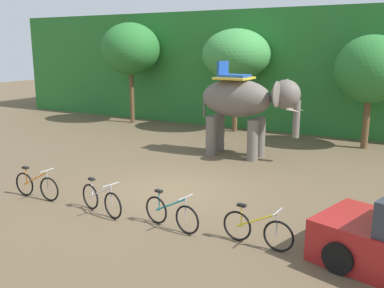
% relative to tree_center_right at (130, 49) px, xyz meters
% --- Properties ---
extents(ground_plane, '(80.00, 80.00, 0.00)m').
position_rel_tree_center_right_xyz_m(ground_plane, '(8.49, -9.29, -4.20)').
color(ground_plane, brown).
extents(foliage_hedge, '(36.00, 6.00, 6.22)m').
position_rel_tree_center_right_xyz_m(foliage_hedge, '(8.49, 4.35, -1.09)').
color(foliage_hedge, '#28702D').
rests_on(foliage_hedge, ground).
extents(tree_center_right, '(3.30, 3.30, 5.65)m').
position_rel_tree_center_right_xyz_m(tree_center_right, '(0.00, 0.00, 0.00)').
color(tree_center_right, brown).
rests_on(tree_center_right, ground).
extents(tree_far_left, '(3.44, 3.44, 5.22)m').
position_rel_tree_center_right_xyz_m(tree_far_left, '(6.28, 0.44, -0.27)').
color(tree_far_left, brown).
rests_on(tree_far_left, ground).
extents(tree_left, '(2.99, 2.99, 4.83)m').
position_rel_tree_center_right_xyz_m(tree_left, '(12.77, -0.37, -0.80)').
color(tree_left, brown).
rests_on(tree_left, ground).
extents(elephant, '(4.14, 2.08, 3.78)m').
position_rel_tree_center_right_xyz_m(elephant, '(8.70, -4.29, -1.99)').
color(elephant, '#665E56').
rests_on(elephant, ground).
extents(bike_orange, '(1.71, 0.52, 0.92)m').
position_rel_tree_center_right_xyz_m(bike_orange, '(5.32, -11.77, -3.81)').
color(bike_orange, black).
rests_on(bike_orange, ground).
extents(bike_white, '(1.67, 0.59, 0.92)m').
position_rel_tree_center_right_xyz_m(bike_white, '(7.77, -11.77, -3.81)').
color(bike_white, black).
rests_on(bike_white, ground).
extents(bike_teal, '(1.69, 0.52, 0.92)m').
position_rel_tree_center_right_xyz_m(bike_teal, '(9.89, -11.68, -3.81)').
color(bike_teal, black).
rests_on(bike_teal, ground).
extents(bike_yellow, '(1.71, 0.52, 0.92)m').
position_rel_tree_center_right_xyz_m(bike_yellow, '(12.05, -11.56, -3.81)').
color(bike_yellow, black).
rests_on(bike_yellow, ground).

